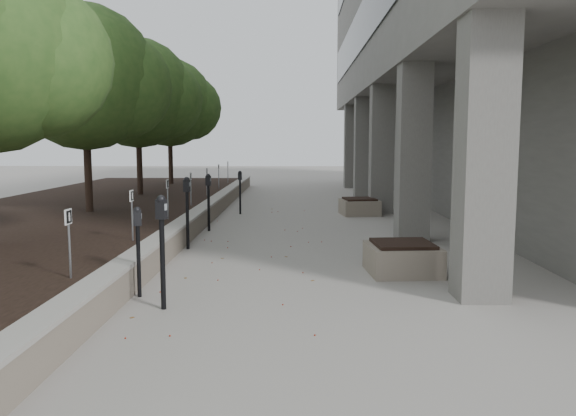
{
  "coord_description": "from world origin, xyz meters",
  "views": [
    {
      "loc": [
        0.76,
        -7.18,
        2.27
      ],
      "look_at": [
        0.57,
        4.79,
        0.87
      ],
      "focal_mm": 35.89,
      "sensor_mm": 36.0,
      "label": 1
    }
  ],
  "objects_px": {
    "parking_meter_4": "(209,202)",
    "parking_meter_3": "(187,213)",
    "parking_meter_1": "(162,253)",
    "crabapple_tree_3": "(86,108)",
    "planter_front": "(402,258)",
    "planter_back": "(359,206)",
    "crabapple_tree_5": "(170,121)",
    "parking_meter_2": "(138,252)",
    "crabapple_tree_4": "(138,116)",
    "parking_meter_5": "(240,192)"
  },
  "relations": [
    {
      "from": "crabapple_tree_5",
      "to": "parking_meter_4",
      "type": "bearing_deg",
      "value": -72.9
    },
    {
      "from": "crabapple_tree_4",
      "to": "parking_meter_2",
      "type": "xyz_separation_m",
      "value": [
        3.25,
        -11.99,
        -2.45
      ]
    },
    {
      "from": "parking_meter_2",
      "to": "crabapple_tree_4",
      "type": "bearing_deg",
      "value": 86.27
    },
    {
      "from": "parking_meter_4",
      "to": "parking_meter_5",
      "type": "relative_size",
      "value": 1.07
    },
    {
      "from": "parking_meter_1",
      "to": "planter_front",
      "type": "bearing_deg",
      "value": 48.7
    },
    {
      "from": "planter_back",
      "to": "parking_meter_5",
      "type": "bearing_deg",
      "value": 178.91
    },
    {
      "from": "crabapple_tree_5",
      "to": "parking_meter_5",
      "type": "bearing_deg",
      "value": -62.95
    },
    {
      "from": "parking_meter_4",
      "to": "parking_meter_3",
      "type": "bearing_deg",
      "value": -82.2
    },
    {
      "from": "parking_meter_1",
      "to": "parking_meter_4",
      "type": "relative_size",
      "value": 1.07
    },
    {
      "from": "crabapple_tree_3",
      "to": "parking_meter_2",
      "type": "height_order",
      "value": "crabapple_tree_3"
    },
    {
      "from": "parking_meter_3",
      "to": "parking_meter_1",
      "type": "bearing_deg",
      "value": -71.56
    },
    {
      "from": "parking_meter_1",
      "to": "parking_meter_2",
      "type": "xyz_separation_m",
      "value": [
        -0.5,
        0.61,
        -0.11
      ]
    },
    {
      "from": "parking_meter_1",
      "to": "planter_front",
      "type": "xyz_separation_m",
      "value": [
        3.63,
        2.2,
        -0.51
      ]
    },
    {
      "from": "crabapple_tree_4",
      "to": "parking_meter_2",
      "type": "bearing_deg",
      "value": -74.84
    },
    {
      "from": "planter_back",
      "to": "planter_front",
      "type": "bearing_deg",
      "value": -90.77
    },
    {
      "from": "crabapple_tree_4",
      "to": "parking_meter_3",
      "type": "bearing_deg",
      "value": -68.47
    },
    {
      "from": "crabapple_tree_4",
      "to": "crabapple_tree_5",
      "type": "distance_m",
      "value": 5.0
    },
    {
      "from": "crabapple_tree_3",
      "to": "planter_front",
      "type": "bearing_deg",
      "value": -36.22
    },
    {
      "from": "crabapple_tree_3",
      "to": "parking_meter_3",
      "type": "height_order",
      "value": "crabapple_tree_3"
    },
    {
      "from": "parking_meter_1",
      "to": "parking_meter_5",
      "type": "relative_size",
      "value": 1.15
    },
    {
      "from": "crabapple_tree_5",
      "to": "parking_meter_5",
      "type": "distance_m",
      "value": 8.67
    },
    {
      "from": "crabapple_tree_4",
      "to": "parking_meter_5",
      "type": "distance_m",
      "value": 5.11
    },
    {
      "from": "crabapple_tree_5",
      "to": "parking_meter_1",
      "type": "height_order",
      "value": "crabapple_tree_5"
    },
    {
      "from": "crabapple_tree_4",
      "to": "planter_front",
      "type": "height_order",
      "value": "crabapple_tree_4"
    },
    {
      "from": "crabapple_tree_3",
      "to": "planter_front",
      "type": "xyz_separation_m",
      "value": [
        7.38,
        -5.4,
        -2.85
      ]
    },
    {
      "from": "parking_meter_4",
      "to": "parking_meter_2",
      "type": "bearing_deg",
      "value": -81.2
    },
    {
      "from": "parking_meter_1",
      "to": "planter_back",
      "type": "xyz_separation_m",
      "value": [
        3.74,
        10.13,
        -0.52
      ]
    },
    {
      "from": "parking_meter_4",
      "to": "parking_meter_1",
      "type": "bearing_deg",
      "value": -76.97
    },
    {
      "from": "crabapple_tree_3",
      "to": "parking_meter_5",
      "type": "xyz_separation_m",
      "value": [
        3.78,
        2.59,
        -2.44
      ]
    },
    {
      "from": "parking_meter_2",
      "to": "planter_front",
      "type": "xyz_separation_m",
      "value": [
        4.13,
        1.59,
        -0.39
      ]
    },
    {
      "from": "planter_front",
      "to": "planter_back",
      "type": "relative_size",
      "value": 1.05
    },
    {
      "from": "crabapple_tree_4",
      "to": "parking_meter_4",
      "type": "height_order",
      "value": "crabapple_tree_4"
    },
    {
      "from": "parking_meter_5",
      "to": "crabapple_tree_5",
      "type": "bearing_deg",
      "value": 119.83
    },
    {
      "from": "planter_front",
      "to": "planter_back",
      "type": "height_order",
      "value": "planter_front"
    },
    {
      "from": "parking_meter_3",
      "to": "crabapple_tree_3",
      "type": "bearing_deg",
      "value": 147.05
    },
    {
      "from": "parking_meter_2",
      "to": "parking_meter_4",
      "type": "xyz_separation_m",
      "value": [
        0.07,
        6.2,
        0.06
      ]
    },
    {
      "from": "crabapple_tree_5",
      "to": "parking_meter_1",
      "type": "relative_size",
      "value": 3.48
    },
    {
      "from": "crabapple_tree_5",
      "to": "parking_meter_5",
      "type": "xyz_separation_m",
      "value": [
        3.78,
        -7.41,
        -2.44
      ]
    },
    {
      "from": "parking_meter_1",
      "to": "planter_back",
      "type": "relative_size",
      "value": 1.4
    },
    {
      "from": "crabapple_tree_5",
      "to": "planter_back",
      "type": "distance_m",
      "value": 10.96
    },
    {
      "from": "crabapple_tree_5",
      "to": "planter_back",
      "type": "height_order",
      "value": "crabapple_tree_5"
    },
    {
      "from": "parking_meter_5",
      "to": "planter_front",
      "type": "height_order",
      "value": "parking_meter_5"
    },
    {
      "from": "parking_meter_1",
      "to": "parking_meter_2",
      "type": "relative_size",
      "value": 1.17
    },
    {
      "from": "parking_meter_5",
      "to": "planter_back",
      "type": "relative_size",
      "value": 1.22
    },
    {
      "from": "crabapple_tree_4",
      "to": "parking_meter_4",
      "type": "bearing_deg",
      "value": -60.17
    },
    {
      "from": "parking_meter_1",
      "to": "parking_meter_4",
      "type": "distance_m",
      "value": 6.83
    },
    {
      "from": "parking_meter_5",
      "to": "parking_meter_4",
      "type": "bearing_deg",
      "value": -94.99
    },
    {
      "from": "crabapple_tree_4",
      "to": "parking_meter_3",
      "type": "relative_size",
      "value": 3.55
    },
    {
      "from": "parking_meter_3",
      "to": "parking_meter_4",
      "type": "bearing_deg",
      "value": 100.3
    },
    {
      "from": "parking_meter_5",
      "to": "planter_back",
      "type": "height_order",
      "value": "parking_meter_5"
    }
  ]
}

